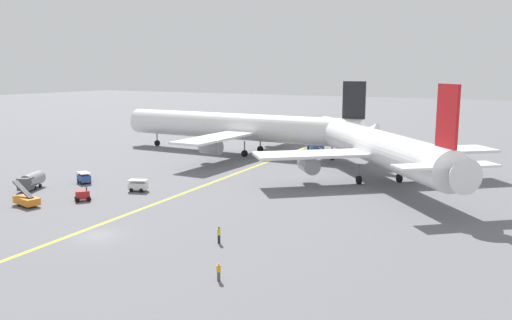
# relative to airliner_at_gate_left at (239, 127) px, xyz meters

# --- Properties ---
(ground_plane) EXTENTS (600.00, 600.00, 0.00)m
(ground_plane) POSITION_rel_airliner_at_gate_left_xyz_m (15.99, -56.19, -5.58)
(ground_plane) COLOR slate
(taxiway_stripe) EXTENTS (7.86, 119.80, 0.01)m
(taxiway_stripe) POSITION_rel_airliner_at_gate_left_xyz_m (12.83, -46.19, -5.57)
(taxiway_stripe) COLOR yellow
(taxiway_stripe) RESTS_ON ground
(airliner_at_gate_left) EXTENTS (60.18, 45.73, 15.48)m
(airliner_at_gate_left) POSITION_rel_airliner_at_gate_left_xyz_m (0.00, 0.00, 0.00)
(airliner_at_gate_left) COLOR white
(airliner_at_gate_left) RESTS_ON ground
(airliner_being_pushed) EXTENTS (39.00, 43.34, 15.94)m
(airliner_being_pushed) POSITION_rel_airliner_at_gate_left_xyz_m (32.98, -13.05, -0.10)
(airliner_being_pushed) COLOR white
(airliner_being_pushed) RESTS_ON ground
(pushback_tug) EXTENTS (6.09, 7.73, 2.99)m
(pushback_tug) POSITION_rel_airliner_at_gate_left_xyz_m (13.11, 10.70, -4.31)
(pushback_tug) COLOR #2D4C8C
(pushback_tug) RESTS_ON ground
(gse_gpu_cart_small) EXTENTS (2.56, 2.64, 1.90)m
(gse_gpu_cart_small) POSITION_rel_airliner_at_gate_left_xyz_m (2.93, -46.12, -4.78)
(gse_gpu_cart_small) COLOR red
(gse_gpu_cart_small) RESTS_ON ground
(gse_fuel_bowser_stubby) EXTENTS (3.62, 5.25, 2.40)m
(gse_fuel_bowser_stubby) POSITION_rel_airliner_at_gate_left_xyz_m (-9.06, -44.97, -4.24)
(gse_fuel_bowser_stubby) COLOR gray
(gse_fuel_bowser_stubby) RESTS_ON ground
(gse_belt_loader_portside) EXTENTS (5.06, 2.51, 3.02)m
(gse_belt_loader_portside) POSITION_rel_airliner_at_gate_left_xyz_m (-1.38, -51.66, -4.75)
(gse_belt_loader_portside) COLOR orange
(gse_belt_loader_portside) RESTS_ON ground
(gse_baggage_cart_near_cluster) EXTENTS (3.15, 2.62, 1.71)m
(gse_baggage_cart_near_cluster) POSITION_rel_airliner_at_gate_left_xyz_m (-5.65, -37.93, -4.71)
(gse_baggage_cart_near_cluster) COLOR #2D5199
(gse_baggage_cart_near_cluster) RESTS_ON ground
(gse_baggage_cart_trailing) EXTENTS (3.10, 2.41, 1.71)m
(gse_baggage_cart_trailing) POSITION_rel_airliner_at_gate_left_xyz_m (5.63, -38.09, -4.71)
(gse_baggage_cart_trailing) COLOR silver
(gse_baggage_cart_trailing) RESTS_ON ground
(ground_crew_marshaller_foreground) EXTENTS (0.36, 0.36, 1.57)m
(ground_crew_marshaller_foreground) POSITION_rel_airliner_at_gate_left_xyz_m (34.18, -60.10, -4.76)
(ground_crew_marshaller_foreground) COLOR #4C4C51
(ground_crew_marshaller_foreground) RESTS_ON ground
(ground_crew_ramp_agent_by_cones) EXTENTS (0.36, 0.49, 1.77)m
(ground_crew_ramp_agent_by_cones) POSITION_rel_airliner_at_gate_left_xyz_m (28.86, -51.95, -4.65)
(ground_crew_ramp_agent_by_cones) COLOR black
(ground_crew_ramp_agent_by_cones) RESTS_ON ground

